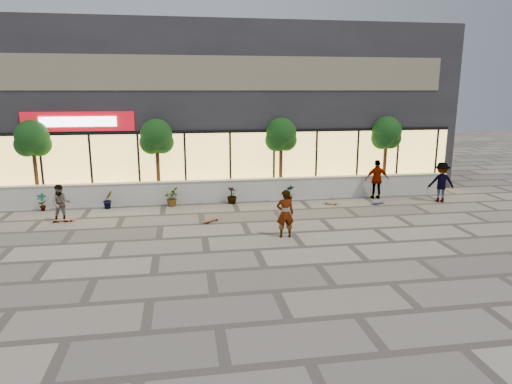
{
  "coord_description": "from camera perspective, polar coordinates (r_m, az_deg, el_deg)",
  "views": [
    {
      "loc": [
        -2.31,
        -14.27,
        5.21
      ],
      "look_at": [
        0.49,
        2.99,
        1.3
      ],
      "focal_mm": 32.0,
      "sensor_mm": 36.0,
      "label": 1
    }
  ],
  "objects": [
    {
      "name": "retail_building",
      "position": [
        26.87,
        -4.34,
        10.52
      ],
      "size": [
        24.0,
        9.17,
        8.5
      ],
      "color": "#27272C",
      "rests_on": "ground"
    },
    {
      "name": "skater_center",
      "position": [
        16.42,
        3.66,
        -2.71
      ],
      "size": [
        0.65,
        0.44,
        1.76
      ],
      "primitive_type": "imported",
      "rotation": [
        0.0,
        0.0,
        3.11
      ],
      "color": "white",
      "rests_on": "ground"
    },
    {
      "name": "skateboard_right_near",
      "position": [
        21.51,
        9.35,
        -1.38
      ],
      "size": [
        0.69,
        0.52,
        0.08
      ],
      "rotation": [
        0.0,
        0.0,
        -0.55
      ],
      "color": "brown",
      "rests_on": "ground"
    },
    {
      "name": "skater_right_near",
      "position": [
        22.97,
        14.89,
        1.53
      ],
      "size": [
        1.18,
        0.61,
        1.92
      ],
      "primitive_type": "imported",
      "rotation": [
        0.0,
        0.0,
        3.02
      ],
      "color": "silver",
      "rests_on": "ground"
    },
    {
      "name": "skater_left",
      "position": [
        19.84,
        -23.2,
        -1.34
      ],
      "size": [
        0.83,
        0.69,
        1.56
      ],
      "primitive_type": "imported",
      "rotation": [
        0.0,
        0.0,
        0.15
      ],
      "color": "tan",
      "rests_on": "ground"
    },
    {
      "name": "skateboard_left",
      "position": [
        20.06,
        -22.8,
        -3.23
      ],
      "size": [
        0.79,
        0.22,
        0.09
      ],
      "rotation": [
        0.0,
        0.0,
        0.03
      ],
      "color": "#E85D2B",
      "rests_on": "ground"
    },
    {
      "name": "skater_right_far",
      "position": [
        23.32,
        22.14,
        1.15
      ],
      "size": [
        1.35,
        0.96,
        1.9
      ],
      "primitive_type": "imported",
      "rotation": [
        0.0,
        0.0,
        2.92
      ],
      "color": "maroon",
      "rests_on": "ground"
    },
    {
      "name": "shrub_c",
      "position": [
        21.27,
        -10.55,
        -0.66
      ],
      "size": [
        0.68,
        0.77,
        0.81
      ],
      "primitive_type": "imported",
      "rotation": [
        0.0,
        0.0,
        1.64
      ],
      "color": "#133A12",
      "rests_on": "ground"
    },
    {
      "name": "shrub_e",
      "position": [
        21.85,
        4.28,
        -0.13
      ],
      "size": [
        0.46,
        0.35,
        0.81
      ],
      "primitive_type": "imported",
      "rotation": [
        0.0,
        0.0,
        3.28
      ],
      "color": "#133A12",
      "rests_on": "ground"
    },
    {
      "name": "planter_wall",
      "position": [
        21.9,
        -2.93,
        0.24
      ],
      "size": [
        22.0,
        0.42,
        1.04
      ],
      "color": "silver",
      "rests_on": "ground"
    },
    {
      "name": "shrub_b",
      "position": [
        21.53,
        -18.02,
        -0.91
      ],
      "size": [
        0.57,
        0.57,
        0.81
      ],
      "primitive_type": "imported",
      "rotation": [
        0.0,
        0.0,
        0.82
      ],
      "color": "#133A12",
      "rests_on": "ground"
    },
    {
      "name": "skateboard_right_far",
      "position": [
        22.07,
        14.95,
        -1.28
      ],
      "size": [
        0.78,
        0.37,
        0.09
      ],
      "rotation": [
        0.0,
        0.0,
        0.24
      ],
      "color": "#48437C",
      "rests_on": "ground"
    },
    {
      "name": "tree_mideast",
      "position": [
        22.6,
        3.16,
        6.94
      ],
      "size": [
        1.6,
        1.5,
        3.92
      ],
      "color": "#442D18",
      "rests_on": "ground"
    },
    {
      "name": "tree_west",
      "position": [
        23.07,
        -26.16,
        5.8
      ],
      "size": [
        1.6,
        1.5,
        3.92
      ],
      "color": "#442D18",
      "rests_on": "ground"
    },
    {
      "name": "shrub_d",
      "position": [
        21.38,
        -3.03,
        -0.39
      ],
      "size": [
        0.64,
        0.64,
        0.81
      ],
      "primitive_type": "imported",
      "rotation": [
        0.0,
        0.0,
        2.46
      ],
      "color": "#133A12",
      "rests_on": "ground"
    },
    {
      "name": "tree_midwest",
      "position": [
        22.11,
        -12.32,
        6.55
      ],
      "size": [
        1.6,
        1.5,
        3.92
      ],
      "color": "#442D18",
      "rests_on": "ground"
    },
    {
      "name": "skateboard_center",
      "position": [
        18.57,
        -5.64,
        -3.48
      ],
      "size": [
        0.75,
        0.73,
        0.1
      ],
      "rotation": [
        0.0,
        0.0,
        0.76
      ],
      "color": "brown",
      "rests_on": "ground"
    },
    {
      "name": "ground",
      "position": [
        15.36,
        -0.0,
        -7.22
      ],
      "size": [
        80.0,
        80.0,
        0.0
      ],
      "primitive_type": "plane",
      "color": "#9C9687",
      "rests_on": "ground"
    },
    {
      "name": "shrub_a",
      "position": [
        22.15,
        -25.19,
        -1.14
      ],
      "size": [
        0.43,
        0.29,
        0.81
      ],
      "primitive_type": "imported",
      "color": "#133A12",
      "rests_on": "ground"
    },
    {
      "name": "tree_east",
      "position": [
        24.37,
        15.99,
        6.89
      ],
      "size": [
        1.6,
        1.5,
        3.92
      ],
      "color": "#442D18",
      "rests_on": "ground"
    }
  ]
}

